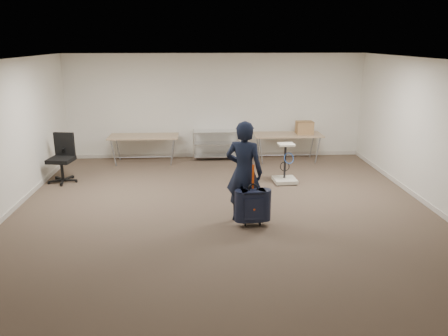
{
  "coord_description": "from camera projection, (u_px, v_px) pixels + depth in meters",
  "views": [
    {
      "loc": [
        -0.42,
        -7.3,
        3.14
      ],
      "look_at": [
        -0.0,
        0.3,
        0.89
      ],
      "focal_mm": 35.0,
      "sensor_mm": 36.0,
      "label": 1
    }
  ],
  "objects": [
    {
      "name": "ground",
      "position": [
        225.0,
        220.0,
        7.9
      ],
      "size": [
        9.0,
        9.0,
        0.0
      ],
      "primitive_type": "plane",
      "color": "#493C2C",
      "rests_on": "ground"
    },
    {
      "name": "room_shell",
      "position": [
        221.0,
        192.0,
        9.21
      ],
      "size": [
        8.0,
        9.0,
        9.0
      ],
      "color": "silver",
      "rests_on": "ground"
    },
    {
      "name": "folding_table_left",
      "position": [
        144.0,
        138.0,
        11.39
      ],
      "size": [
        1.8,
        0.75,
        0.73
      ],
      "color": "tan",
      "rests_on": "ground"
    },
    {
      "name": "folding_table_right",
      "position": [
        288.0,
        136.0,
        11.59
      ],
      "size": [
        1.8,
        0.75,
        0.73
      ],
      "color": "tan",
      "rests_on": "ground"
    },
    {
      "name": "wire_shelf",
      "position": [
        216.0,
        143.0,
        11.8
      ],
      "size": [
        1.22,
        0.47,
        0.8
      ],
      "color": "silver",
      "rests_on": "ground"
    },
    {
      "name": "person",
      "position": [
        244.0,
        172.0,
        7.64
      ],
      "size": [
        0.78,
        0.65,
        1.82
      ],
      "primitive_type": "imported",
      "rotation": [
        0.0,
        0.0,
        2.77
      ],
      "color": "black",
      "rests_on": "ground"
    },
    {
      "name": "suitcase",
      "position": [
        253.0,
        206.0,
        7.54
      ],
      "size": [
        0.42,
        0.27,
        1.11
      ],
      "color": "black",
      "rests_on": "ground"
    },
    {
      "name": "office_chair",
      "position": [
        63.0,
        167.0,
        9.96
      ],
      "size": [
        0.67,
        0.67,
        1.1
      ],
      "color": "black",
      "rests_on": "ground"
    },
    {
      "name": "equipment_cart",
      "position": [
        285.0,
        173.0,
        9.9
      ],
      "size": [
        0.53,
        0.53,
        0.91
      ],
      "color": "beige",
      "rests_on": "ground"
    },
    {
      "name": "cardboard_box",
      "position": [
        305.0,
        127.0,
        11.59
      ],
      "size": [
        0.44,
        0.33,
        0.33
      ],
      "primitive_type": "cube",
      "rotation": [
        0.0,
        0.0,
        0.0
      ],
      "color": "olive",
      "rests_on": "folding_table_right"
    }
  ]
}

